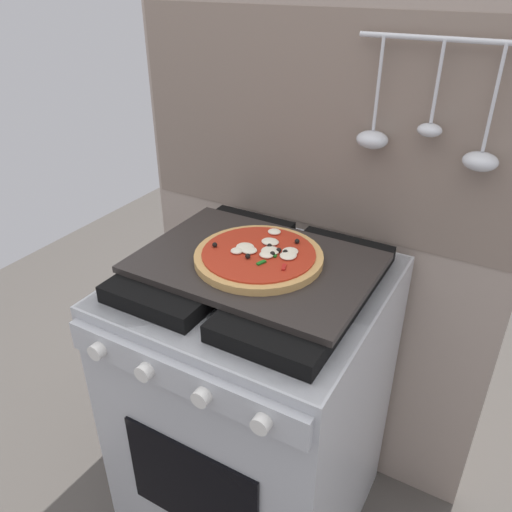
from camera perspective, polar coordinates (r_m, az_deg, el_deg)
ground_plane at (r=1.83m, az=0.00°, el=-26.04°), size 4.00×4.00×0.00m
kitchen_backsplash at (r=1.52m, az=6.39°, el=0.87°), size 1.10×0.09×1.55m
stove at (r=1.48m, az=-0.03°, el=-16.23°), size 0.60×0.64×0.90m
baking_tray at (r=1.20m, az=0.00°, el=-0.75°), size 0.54×0.38×0.02m
pizza_left at (r=1.18m, az=0.35°, el=-0.00°), size 0.30×0.30×0.03m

